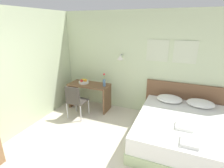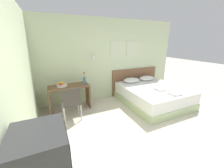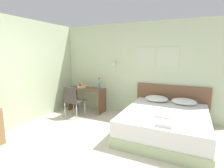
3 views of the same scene
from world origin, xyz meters
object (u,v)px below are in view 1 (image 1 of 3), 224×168
desk_chair (75,100)px  fruit_bowl (84,82)px  desk (89,91)px  bed (182,131)px  pillow_right (200,103)px  folded_towel_near_foot (184,126)px  headboard (184,102)px  flower_vase (104,82)px  folded_towel_mid_bed (190,142)px  pillow_left (169,99)px

desk_chair → fruit_bowl: size_ratio=3.17×
desk → bed: bearing=-15.6°
pillow_right → folded_towel_near_foot: (-0.32, -1.05, -0.05)m
desk → fruit_bowl: bearing=177.1°
pillow_right → fruit_bowl: size_ratio=2.13×
headboard → flower_vase: bearing=-170.2°
folded_towel_near_foot → desk: bearing=158.3°
bed → pillow_right: (0.34, 0.75, 0.35)m
folded_towel_mid_bed → folded_towel_near_foot: bearing=100.3°
folded_towel_near_foot → desk_chair: bearing=172.2°
pillow_left → folded_towel_near_foot: bearing=-71.4°
flower_vase → pillow_right: bearing=1.3°
pillow_right → desk: 2.83m
pillow_right → fruit_bowl: (-3.00, -0.04, 0.15)m
pillow_left → desk: bearing=-178.6°
headboard → desk: bearing=-172.0°
bed → pillow_right: bearing=65.8°
pillow_right → pillow_left: bearing=180.0°
desk → folded_towel_near_foot: bearing=-21.7°
flower_vase → folded_towel_near_foot: bearing=-26.0°
desk → flower_vase: 0.58m
headboard → pillow_left: size_ratio=3.20×
folded_towel_mid_bed → desk: 2.97m
pillow_left → flower_vase: bearing=-178.2°
pillow_right → desk: size_ratio=0.52×
headboard → pillow_right: bearing=-41.6°
bed → flower_vase: flower_vase is taller
folded_towel_near_foot → fruit_bowl: fruit_bowl is taller
folded_towel_mid_bed → desk_chair: bearing=163.1°
headboard → folded_towel_mid_bed: headboard is taller
desk → flower_vase: bearing=-0.1°
folded_towel_mid_bed → flower_vase: bearing=145.7°
pillow_right → desk_chair: bearing=-166.3°
headboard → folded_towel_mid_bed: size_ratio=6.81×
fruit_bowl → pillow_left: bearing=1.1°
pillow_left → desk_chair: (-2.20, -0.70, -0.11)m
folded_towel_near_foot → desk_chair: desk_chair is taller
pillow_left → headboard: bearing=41.6°
desk_chair → headboard: bearing=21.5°
folded_towel_near_foot → folded_towel_mid_bed: size_ratio=1.08×
folded_towel_mid_bed → headboard: bearing=93.2°
fruit_bowl → flower_vase: 0.65m
folded_towel_mid_bed → flower_vase: flower_vase is taller
folded_towel_mid_bed → fruit_bowl: size_ratio=1.00×
desk → desk_chair: size_ratio=1.28×
headboard → pillow_right: 0.47m
pillow_right → flower_vase: 2.37m
pillow_left → folded_towel_mid_bed: pillow_left is taller
headboard → flower_vase: 2.09m
folded_towel_mid_bed → fruit_bowl: 3.14m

